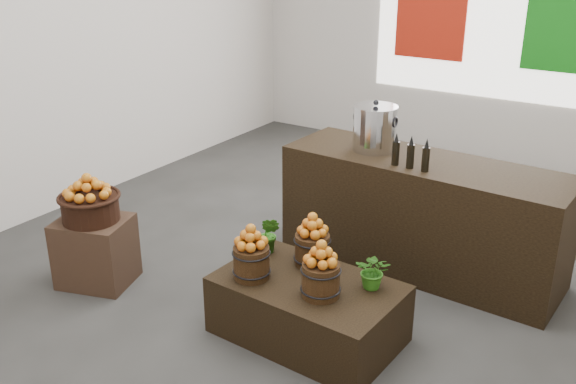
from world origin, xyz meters
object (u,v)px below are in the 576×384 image
Objects in this scene: crate at (96,251)px; wicker_basket at (90,208)px; display_table at (308,309)px; counter at (421,215)px; stock_pot_left at (375,129)px.

wicker_basket is (0.00, 0.00, 0.38)m from crate.
counter is (0.25, 1.41, 0.26)m from display_table.
wicker_basket is 2.41m from stock_pot_left.
crate is 1.25× the size of wicker_basket.
counter is at bearing 38.86° from crate.
wicker_basket is at bearing -138.41° from counter.
crate is 0.24× the size of counter.
stock_pot_left is (-0.48, 0.02, 0.66)m from counter.
counter is (2.10, 1.69, 0.20)m from crate.
crate is at bearing -138.41° from counter.
wicker_basket is 0.35× the size of display_table.
wicker_basket is 1.92m from display_table.
display_table is 0.54× the size of counter.
stock_pot_left is at bearing 101.99° from display_table.
stock_pot_left is (1.62, 1.72, 0.48)m from wicker_basket.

